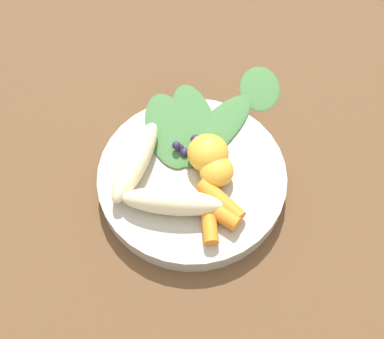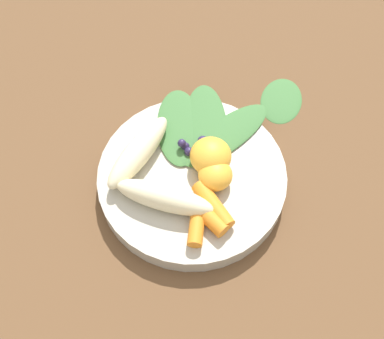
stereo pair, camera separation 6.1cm
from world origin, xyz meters
name	(u,v)px [view 2 (the right image)]	position (x,y,z in m)	size (l,w,h in m)	color
ground_plane	(192,184)	(0.00, 0.00, 0.00)	(2.40, 2.40, 0.00)	brown
bowl	(192,179)	(0.00, 0.00, 0.01)	(0.23, 0.23, 0.03)	#B2AD9E
banana_peeled_left	(164,197)	(0.00, -0.05, 0.04)	(0.12, 0.03, 0.03)	beige
banana_peeled_right	(138,152)	(-0.06, -0.02, 0.04)	(0.12, 0.03, 0.03)	beige
orange_segment_near	(211,156)	(0.01, 0.02, 0.04)	(0.05, 0.05, 0.04)	#F4A833
orange_segment_far	(215,175)	(0.03, 0.01, 0.04)	(0.04, 0.04, 0.03)	#F4A833
carrot_front	(197,225)	(0.05, -0.05, 0.03)	(0.02, 0.02, 0.05)	orange
carrot_mid_left	(208,216)	(0.05, -0.04, 0.04)	(0.02, 0.02, 0.05)	orange
carrot_mid_right	(213,205)	(0.05, -0.02, 0.04)	(0.02, 0.02, 0.06)	orange
blueberry_pile	(199,146)	(-0.02, 0.03, 0.03)	(0.04, 0.04, 0.02)	#2D234C
kale_leaf_left	(224,133)	(0.00, 0.07, 0.03)	(0.14, 0.05, 0.01)	#3D7038
kale_leaf_right	(206,126)	(-0.03, 0.06, 0.03)	(0.14, 0.06, 0.01)	#3D7038
kale_leaf_rear	(179,127)	(-0.05, 0.04, 0.03)	(0.12, 0.06, 0.01)	#3D7038
kale_leaf_stray	(281,100)	(0.02, 0.18, 0.00)	(0.08, 0.06, 0.01)	#3D7038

